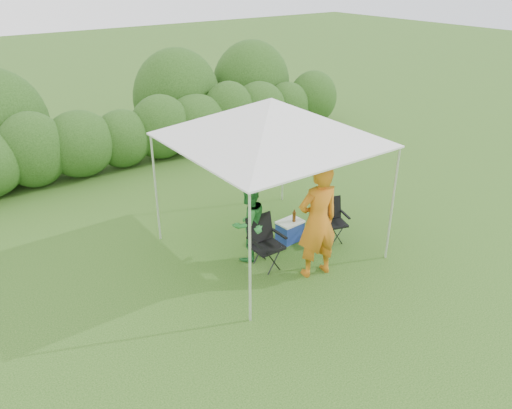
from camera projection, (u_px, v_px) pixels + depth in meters
ground at (286, 259)px, 8.96m from camera, size 70.00×70.00×0.00m
hedge at (143, 132)px, 12.98m from camera, size 13.45×1.53×1.80m
canopy at (271, 120)px, 8.25m from camera, size 3.10×3.10×2.83m
chair_right at (332, 217)px, 9.46m from camera, size 0.60×0.57×0.81m
chair_left at (264, 239)px, 8.59m from camera, size 0.57×0.52×0.92m
man at (318, 221)px, 8.14m from camera, size 0.80×0.60×2.01m
woman at (249, 223)px, 8.70m from camera, size 0.74×0.61×1.43m
cooler at (290, 231)px, 9.50m from camera, size 0.51×0.39×0.40m
bottle at (294, 215)px, 9.36m from camera, size 0.07×0.07×0.25m
lawn_toy at (304, 151)px, 13.73m from camera, size 0.53×0.44×0.26m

